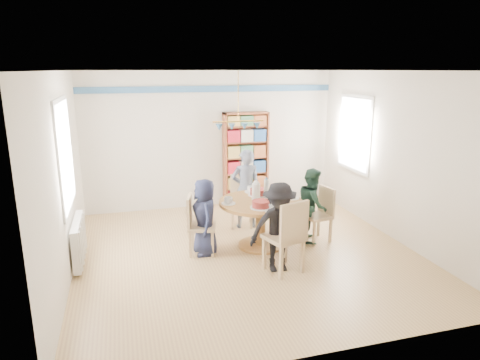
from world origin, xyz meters
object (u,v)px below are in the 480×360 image
object	(u,v)px
person_left	(205,217)
bookshelf	(246,160)
person_right	(312,205)
person_far	(246,189)
radiator	(79,241)
dining_table	(261,213)
person_near	(279,227)
chair_right	(321,212)
chair_near	(288,234)
chair_left	(197,222)
chair_far	(242,198)

from	to	relation	value
person_left	bookshelf	size ratio (longest dim) A/B	0.61
person_right	person_far	world-z (taller)	person_far
radiator	bookshelf	distance (m)	3.74
dining_table	person_left	distance (m)	0.89
person_far	person_near	world-z (taller)	person_far
chair_right	chair_near	xyz separation A→B (m)	(-0.96, -0.96, 0.09)
radiator	dining_table	world-z (taller)	dining_table
person_near	bookshelf	xyz separation A→B (m)	(0.41, 3.00, 0.31)
chair_left	person_right	xyz separation A→B (m)	(1.89, 0.02, 0.10)
bookshelf	chair_left	bearing A→B (deg)	-123.01
person_left	chair_near	bearing A→B (deg)	42.51
chair_far	bookshelf	xyz separation A→B (m)	(0.40, 1.12, 0.43)
radiator	person_right	xyz separation A→B (m)	(3.58, -0.08, 0.25)
dining_table	bookshelf	world-z (taller)	bookshelf
person_far	person_right	bearing A→B (deg)	139.66
chair_right	chair_left	bearing A→B (deg)	179.22
chair_right	chair_near	bearing A→B (deg)	-134.91
chair_left	chair_near	world-z (taller)	chair_near
chair_left	person_far	size ratio (longest dim) A/B	0.65
radiator	person_left	xyz separation A→B (m)	(1.80, -0.14, 0.23)
radiator	bookshelf	size ratio (longest dim) A/B	0.53
chair_right	person_left	world-z (taller)	person_left
chair_far	person_far	world-z (taller)	person_far
chair_left	person_left	bearing A→B (deg)	-19.77
chair_far	chair_near	world-z (taller)	chair_near
chair_near	bookshelf	distance (m)	3.17
chair_far	person_near	size ratio (longest dim) A/B	0.72
chair_far	person_near	world-z (taller)	person_near
radiator	person_far	size ratio (longest dim) A/B	0.71
chair_far	dining_table	bearing A→B (deg)	-89.07
dining_table	bookshelf	xyz separation A→B (m)	(0.39, 2.15, 0.38)
chair_near	person_far	size ratio (longest dim) A/B	0.75
radiator	chair_far	bearing A→B (deg)	18.92
chair_right	person_far	world-z (taller)	person_far
person_left	person_far	size ratio (longest dim) A/B	0.83
bookshelf	person_left	bearing A→B (deg)	-120.33
radiator	dining_table	size ratio (longest dim) A/B	0.77
dining_table	chair_right	bearing A→B (deg)	-1.04
person_near	radiator	bearing A→B (deg)	165.18
chair_near	person_far	world-z (taller)	person_far
person_far	chair_near	bearing A→B (deg)	95.87
chair_left	chair_near	size ratio (longest dim) A/B	0.86
dining_table	person_far	xyz separation A→B (m)	(0.02, 0.89, 0.14)
chair_left	person_left	xyz separation A→B (m)	(0.11, -0.04, 0.08)
chair_right	dining_table	bearing A→B (deg)	178.96
chair_left	person_left	world-z (taller)	person_left
chair_right	chair_far	xyz separation A→B (m)	(-1.04, 1.05, 0.01)
chair_left	chair_right	distance (m)	2.02
dining_table	chair_left	size ratio (longest dim) A/B	1.43
chair_left	bookshelf	bearing A→B (deg)	56.99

